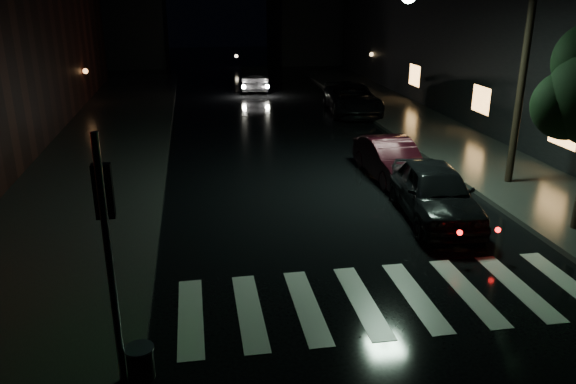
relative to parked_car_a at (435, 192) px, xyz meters
name	(u,v)px	position (x,y,z in m)	size (l,w,h in m)	color
ground	(252,325)	(-5.80, -4.70, -0.80)	(120.00, 120.00, 0.00)	black
sidewalk_left	(96,149)	(-10.80, 9.30, -0.72)	(6.00, 44.00, 0.15)	#282826
sidewalk_right	(436,134)	(4.20, 9.30, -0.72)	(4.00, 44.00, 0.15)	#282826
building_right	(535,57)	(11.20, 13.30, 2.20)	(10.00, 40.00, 6.00)	black
building_far_left	(85,18)	(-15.80, 40.30, 3.20)	(14.00, 10.00, 8.00)	black
building_far_right	(346,22)	(8.20, 40.30, 2.70)	(14.00, 10.00, 7.00)	black
crosswalk	(389,298)	(-2.80, -4.20, -0.79)	(9.00, 3.00, 0.01)	beige
signal_pole_corner	(125,304)	(-7.94, -6.16, 0.75)	(0.68, 0.61, 4.20)	slate
utility_pole	(507,47)	(3.03, 2.30, 3.80)	(4.92, 0.44, 8.00)	black
parked_car_a	(435,192)	(0.00, 0.00, 0.00)	(1.88, 4.67, 1.59)	black
parked_car_b	(391,159)	(0.00, 3.69, -0.09)	(1.49, 4.26, 1.40)	black
parked_car_c	(349,99)	(1.80, 15.67, -0.14)	(1.84, 4.52, 1.31)	black
parked_car_d	(353,99)	(1.74, 14.72, -0.02)	(2.57, 5.58, 1.55)	black
oncoming_car	(254,78)	(-2.56, 23.48, 0.00)	(1.69, 4.85, 1.60)	black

